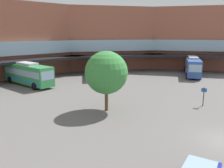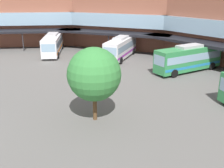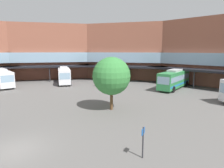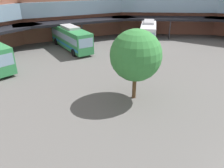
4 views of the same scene
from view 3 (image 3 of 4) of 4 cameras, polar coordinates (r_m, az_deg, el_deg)
ground_plane at (r=16.86m, az=-26.16°, el=-16.90°), size 128.92×128.92×0.00m
station_building at (r=36.88m, az=9.47°, el=8.75°), size 87.41×43.81×13.88m
bus_0 at (r=43.08m, az=1.55°, el=2.63°), size 3.51×10.78×3.78m
bus_1 at (r=39.40m, az=17.71°, el=1.42°), size 3.83×11.09×3.68m
bus_3 at (r=45.95m, az=-29.63°, el=1.70°), size 11.40×6.26×3.61m
bus_5 at (r=45.29m, az=-13.81°, el=2.63°), size 9.02×9.03×3.66m
plaza_tree at (r=23.65m, az=-0.16°, el=2.32°), size 4.62×4.62×6.53m
stop_sign_post at (r=13.87m, az=9.03°, el=-15.58°), size 0.10×0.60×2.23m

